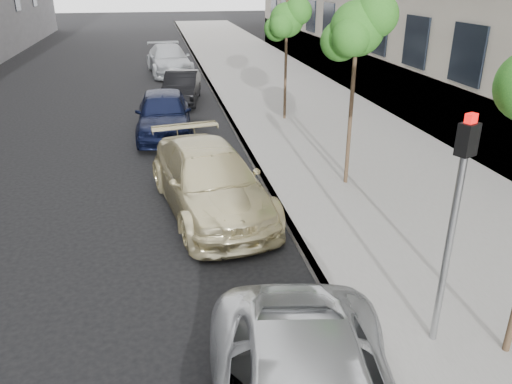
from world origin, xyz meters
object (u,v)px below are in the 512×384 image
object	(u,v)px
suv	(210,180)
sedan_blue	(164,113)
sedan_black	(182,87)
tree_far	(287,20)
tree_mid	(358,29)
signal_pole	(455,209)
sedan_rear	(169,60)

from	to	relation	value
suv	sedan_blue	bearing A→B (deg)	88.81
sedan_black	tree_far	bearing A→B (deg)	-38.09
suv	sedan_blue	world-z (taller)	sedan_blue
tree_mid	tree_far	distance (m)	6.51
tree_mid	sedan_blue	distance (m)	7.89
tree_mid	sedan_black	distance (m)	11.58
signal_pole	sedan_blue	xyz separation A→B (m)	(-3.59, 11.69, -1.48)
sedan_rear	tree_far	bearing A→B (deg)	-75.79
signal_pole	sedan_rear	bearing A→B (deg)	73.01
tree_mid	suv	distance (m)	4.91
suv	sedan_black	xyz separation A→B (m)	(0.01, 11.17, -0.10)
tree_mid	tree_far	size ratio (longest dim) A/B	1.08
tree_far	tree_mid	bearing A→B (deg)	-90.00
tree_mid	sedan_black	size ratio (longest dim) A/B	1.17
tree_mid	tree_far	xyz separation A→B (m)	(-0.00, 6.50, -0.30)
sedan_blue	sedan_rear	world-z (taller)	sedan_rear
tree_mid	tree_far	world-z (taller)	tree_mid
tree_mid	tree_far	bearing A→B (deg)	90.00
tree_far	signal_pole	distance (m)	12.68
tree_far	suv	bearing A→B (deg)	-116.87
tree_far	sedan_black	xyz separation A→B (m)	(-3.63, 3.98, -3.01)
tree_mid	sedan_blue	size ratio (longest dim) A/B	1.02
tree_mid	sedan_black	bearing A→B (deg)	109.13
signal_pole	sedan_blue	world-z (taller)	signal_pole
sedan_blue	signal_pole	bearing A→B (deg)	-71.27
signal_pole	sedan_rear	size ratio (longest dim) A/B	0.64
suv	sedan_black	distance (m)	11.17
sedan_blue	tree_far	bearing A→B (deg)	12.59
signal_pole	sedan_rear	world-z (taller)	signal_pole
signal_pole	sedan_black	xyz separation A→B (m)	(-2.70, 16.54, -1.61)
suv	sedan_rear	size ratio (longest dim) A/B	0.96
tree_far	sedan_black	size ratio (longest dim) A/B	1.09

